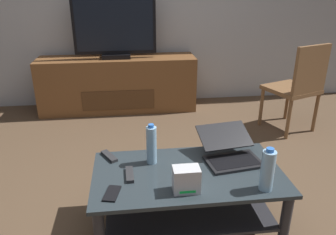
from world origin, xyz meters
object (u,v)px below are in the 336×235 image
Objects in this scene: coffee_table at (187,189)px; router_box at (186,180)px; media_cabinet at (118,84)px; television at (115,26)px; water_bottle_near at (268,170)px; cell_phone at (112,193)px; soundbar_remote at (130,174)px; laptop at (230,151)px; water_bottle_far at (152,145)px; dining_chair at (299,85)px; tv_remote at (109,156)px.

router_box is (-0.04, -0.19, 0.19)m from coffee_table.
television is (-0.00, -0.02, 0.67)m from media_cabinet.
cell_phone is (-0.84, 0.05, -0.11)m from water_bottle_near.
soundbar_remote is at bearing 163.28° from water_bottle_near.
laptop is 1.57× the size of water_bottle_far.
television is at bearing 109.85° from water_bottle_near.
tv_remote is (-1.82, -1.05, -0.10)m from dining_chair.
water_bottle_far is at bearing -82.97° from media_cabinet.
coffee_table is at bearing 76.45° from router_box.
water_bottle_near is at bearing -56.57° from tv_remote.
coffee_table is 4.49× the size of water_bottle_near.
water_bottle_near is at bearing -74.33° from laptop.
soundbar_remote is (-1.69, -1.28, -0.10)m from dining_chair.
dining_chair reaches higher than laptop.
dining_chair is at bearing 57.84° from water_bottle_near.
water_bottle_far is 0.23m from soundbar_remote.
media_cabinet is 1.99× the size of dining_chair.
media_cabinet is at bearing 101.96° from coffee_table.
dining_chair is (1.79, -0.84, -0.48)m from television.
soundbar_remote is (0.11, -2.14, 0.09)m from media_cabinet.
router_box is at bearing -72.94° from tv_remote.
dining_chair is at bearing 52.83° from cell_phone.
coffee_table is at bearing -54.96° from tv_remote.
water_bottle_far reaches higher than soundbar_remote.
soundbar_remote is at bearing 148.76° from router_box.
cell_phone is at bearing -159.15° from coffee_table.
tv_remote is 0.27m from soundbar_remote.
television is 3.47× the size of water_bottle_far.
soundbar_remote is (-0.30, 0.18, -0.06)m from router_box.
television reaches higher than soundbar_remote.
tv_remote is (-0.03, 0.40, 0.01)m from cell_phone.
cell_phone is at bearing -127.78° from water_bottle_far.
router_box reaches higher than cell_phone.
router_box is 0.91× the size of soundbar_remote.
water_bottle_far is at bearing 178.91° from laptop.
dining_chair reaches higher than cell_phone.
coffee_table is at bearing -33.94° from water_bottle_far.
water_bottle_far is (-0.21, 0.14, 0.25)m from coffee_table.
water_bottle_near is at bearing -70.15° from television.
laptop is at bearing 42.95° from router_box.
router_box is at bearing -79.94° from television.
water_bottle_far is (0.25, -2.00, 0.21)m from media_cabinet.
water_bottle_far is 0.31m from tv_remote.
water_bottle_far is (-0.60, 0.36, 0.00)m from water_bottle_near.
coffee_table is 0.49m from cell_phone.
laptop reaches higher than soundbar_remote.
water_bottle_far is at bearing 116.55° from router_box.
water_bottle_far is 1.64× the size of soundbar_remote.
water_bottle_far reaches higher than laptop.
dining_chair is 2.10m from tv_remote.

